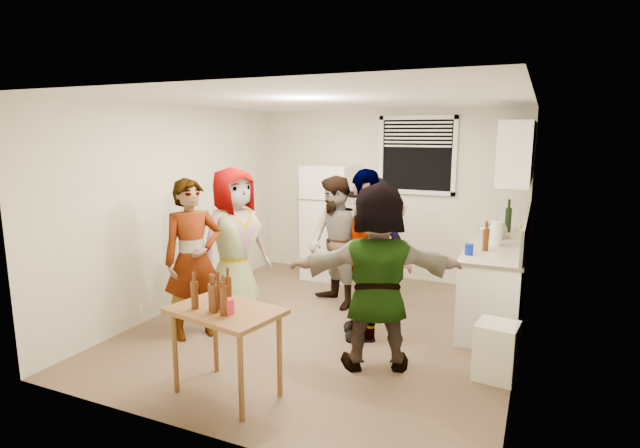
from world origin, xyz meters
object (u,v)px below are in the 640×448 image
at_px(wine_bottle, 507,232).
at_px(guest_stripe, 197,335).
at_px(beer_bottle_table, 224,315).
at_px(guest_back_left, 335,306).
at_px(kettle, 496,238).
at_px(guest_grey, 237,319).
at_px(guest_back_right, 370,307).
at_px(serving_table, 228,394).
at_px(red_cup, 229,314).
at_px(guest_black, 364,335).
at_px(trash_bin, 496,351).
at_px(guest_orange, 375,365).
at_px(beer_bottle_counter, 485,251).
at_px(refrigerator, 330,222).
at_px(blue_cup, 469,255).

bearing_deg(wine_bottle, guest_stripe, -137.91).
xyz_separation_m(wine_bottle, beer_bottle_table, (-1.86, -3.67, -0.15)).
bearing_deg(guest_back_left, kettle, 56.79).
height_order(guest_grey, guest_back_right, guest_back_right).
bearing_deg(serving_table, guest_stripe, 138.89).
bearing_deg(red_cup, beer_bottle_table, -113.68).
bearing_deg(guest_back_left, guest_back_right, 53.04).
relative_size(wine_bottle, guest_black, 0.18).
bearing_deg(guest_grey, trash_bin, -74.13).
bearing_deg(guest_orange, beer_bottle_table, 27.90).
distance_m(serving_table, guest_orange, 1.40).
height_order(beer_bottle_counter, guest_back_right, beer_bottle_counter).
relative_size(kettle, serving_table, 0.30).
relative_size(wine_bottle, serving_table, 0.36).
bearing_deg(beer_bottle_counter, serving_table, -127.14).
distance_m(red_cup, guest_black, 1.95).
bearing_deg(refrigerator, red_cup, -79.72).
bearing_deg(guest_back_right, beer_bottle_counter, -4.81).
xyz_separation_m(trash_bin, guest_orange, (-1.05, -0.21, -0.25)).
relative_size(beer_bottle_counter, guest_back_right, 0.15).
bearing_deg(kettle, guest_back_right, -146.74).
relative_size(blue_cup, trash_bin, 0.23).
xyz_separation_m(kettle, trash_bin, (0.20, -1.86, -0.65)).
distance_m(beer_bottle_counter, guest_back_left, 1.99).
relative_size(red_cup, guest_stripe, 0.07).
height_order(wine_bottle, guest_back_left, wine_bottle).
bearing_deg(refrigerator, trash_bin, -42.07).
xyz_separation_m(refrigerator, serving_table, (0.57, -3.57, -0.85)).
relative_size(wine_bottle, guest_back_right, 0.19).
relative_size(guest_black, guest_orange, 1.04).
distance_m(blue_cup, guest_grey, 2.75).
height_order(refrigerator, serving_table, refrigerator).
height_order(guest_grey, guest_stripe, guest_grey).
distance_m(blue_cup, guest_orange, 1.55).
height_order(blue_cup, red_cup, blue_cup).
height_order(blue_cup, serving_table, blue_cup).
distance_m(blue_cup, guest_stripe, 3.05).
bearing_deg(wine_bottle, beer_bottle_counter, -97.11).
height_order(refrigerator, trash_bin, refrigerator).
relative_size(trash_bin, guest_stripe, 0.30).
height_order(wine_bottle, guest_orange, wine_bottle).
height_order(refrigerator, kettle, refrigerator).
bearing_deg(guest_grey, beer_bottle_table, -128.24).
distance_m(kettle, serving_table, 3.69).
height_order(trash_bin, guest_grey, trash_bin).
bearing_deg(guest_back_right, guest_grey, -139.30).
relative_size(beer_bottle_table, guest_black, 0.13).
distance_m(refrigerator, guest_back_right, 1.68).
xyz_separation_m(beer_bottle_counter, trash_bin, (0.25, -1.13, -0.65)).
xyz_separation_m(wine_bottle, guest_stripe, (-2.95, -2.66, -0.90)).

